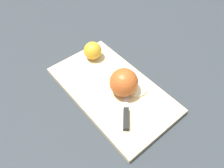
% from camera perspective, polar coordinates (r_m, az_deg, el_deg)
% --- Properties ---
extents(ground_plane, '(4.00, 4.00, 0.00)m').
position_cam_1_polar(ground_plane, '(0.73, 0.00, -1.88)').
color(ground_plane, '#282D33').
extents(cutting_board, '(0.46, 0.32, 0.02)m').
position_cam_1_polar(cutting_board, '(0.72, 0.00, -1.46)').
color(cutting_board, '#D1B789').
rests_on(cutting_board, ground_plane).
extents(apple_half_left, '(0.06, 0.06, 0.06)m').
position_cam_1_polar(apple_half_left, '(0.79, -5.07, 8.66)').
color(apple_half_left, gold).
rests_on(apple_half_left, cutting_board).
extents(apple_half_right, '(0.09, 0.09, 0.09)m').
position_cam_1_polar(apple_half_right, '(0.67, 3.07, 0.41)').
color(apple_half_right, '#AD4C1E').
rests_on(apple_half_right, cutting_board).
extents(knife, '(0.15, 0.10, 0.02)m').
position_cam_1_polar(knife, '(0.65, 3.69, -7.98)').
color(knife, silver).
rests_on(knife, cutting_board).
extents(apple_slice, '(0.07, 0.07, 0.01)m').
position_cam_1_polar(apple_slice, '(0.71, 6.50, -1.22)').
color(apple_slice, beige).
rests_on(apple_slice, cutting_board).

